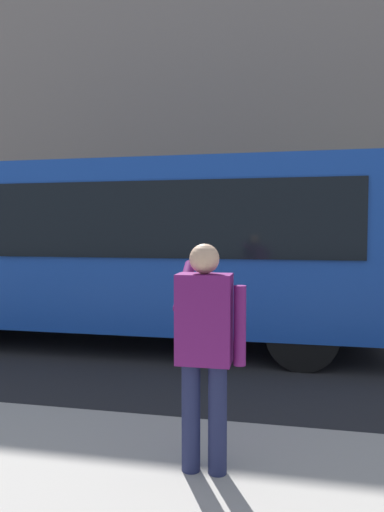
% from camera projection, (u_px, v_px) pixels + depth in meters
% --- Properties ---
extents(ground_plane, '(60.00, 60.00, 0.00)m').
position_uv_depth(ground_plane, '(212.00, 343.00, 7.87)').
color(ground_plane, '#232326').
extents(building_facade_far, '(28.00, 1.55, 12.00)m').
position_uv_depth(building_facade_far, '(247.00, 100.00, 14.18)').
color(building_facade_far, gray).
rests_on(building_facade_far, ground_plane).
extents(red_bus, '(9.05, 2.54, 3.08)m').
position_uv_depth(red_bus, '(122.00, 245.00, 7.93)').
color(red_bus, '#1947AD').
rests_on(red_bus, ground_plane).
extents(pedestrian_photographer, '(0.53, 0.52, 1.70)m').
position_uv_depth(pedestrian_photographer, '(205.00, 340.00, 3.35)').
color(pedestrian_photographer, '#1E2347').
rests_on(pedestrian_photographer, sidewalk_curb).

